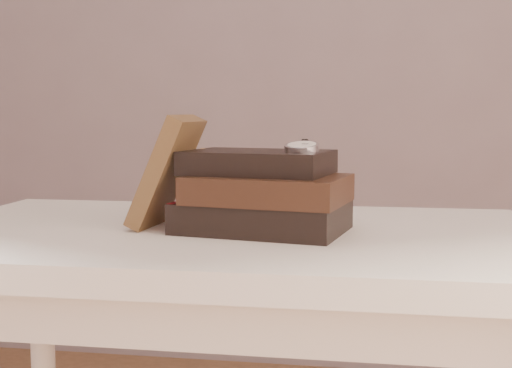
# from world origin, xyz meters

# --- Properties ---
(table) EXTENTS (1.00, 0.60, 0.75)m
(table) POSITION_xyz_m (0.00, 0.35, 0.66)
(table) COLOR silver
(table) RESTS_ON ground
(book_stack) EXTENTS (0.28, 0.22, 0.13)m
(book_stack) POSITION_xyz_m (0.07, 0.34, 0.81)
(book_stack) COLOR black
(book_stack) RESTS_ON table
(journal) EXTENTS (0.11, 0.13, 0.18)m
(journal) POSITION_xyz_m (-0.09, 0.35, 0.84)
(journal) COLOR #422D19
(journal) RESTS_ON table
(pocket_watch) EXTENTS (0.06, 0.16, 0.02)m
(pocket_watch) POSITION_xyz_m (0.13, 0.31, 0.89)
(pocket_watch) COLOR silver
(pocket_watch) RESTS_ON book_stack
(eyeglasses) EXTENTS (0.13, 0.14, 0.05)m
(eyeglasses) POSITION_xyz_m (-0.01, 0.44, 0.82)
(eyeglasses) COLOR silver
(eyeglasses) RESTS_ON book_stack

